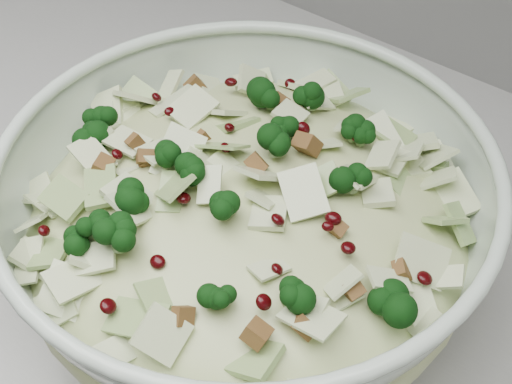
% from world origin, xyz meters
% --- Properties ---
extents(mixing_bowl, '(0.39, 0.39, 0.14)m').
position_xyz_m(mixing_bowl, '(-0.38, 1.60, 0.97)').
color(mixing_bowl, beige).
rests_on(mixing_bowl, counter).
extents(salad, '(0.37, 0.37, 0.14)m').
position_xyz_m(salad, '(-0.38, 1.60, 1.00)').
color(salad, beige).
rests_on(salad, mixing_bowl).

